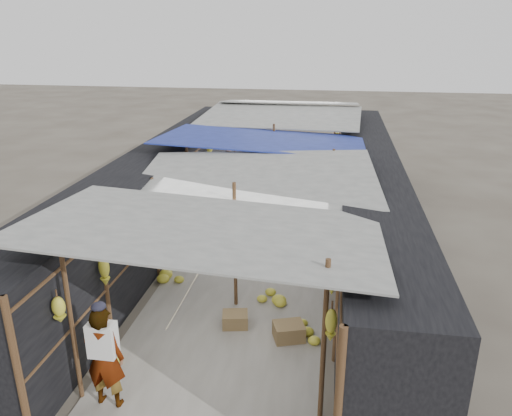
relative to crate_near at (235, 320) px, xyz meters
The scene contains 14 objects.
ground 2.24m from the crate_near, 93.54° to the right, with size 80.00×80.00×0.00m, color #6B6356.
aisle_slab 4.27m from the crate_near, 91.85° to the left, with size 3.60×16.00×0.02m, color #9E998E.
stall_left 5.22m from the crate_near, 123.62° to the left, with size 1.40×15.00×2.30m, color black.
stall_right 5.08m from the crate_near, 59.02° to the left, with size 1.40×15.00×2.30m, color black.
crate_near is the anchor object (origin of this frame).
crate_mid 1.06m from the crate_near, 13.89° to the right, with size 0.53×0.42×0.32m, color olive.
crate_back 7.60m from the crate_near, 100.57° to the left, with size 0.41×0.34×0.26m, color olive.
black_basin 6.32m from the crate_near, 82.13° to the left, with size 0.56×0.56×0.17m, color black.
vendor_elderly 2.80m from the crate_near, 122.43° to the right, with size 0.60×0.40×1.65m, color silver.
shopper_blue 5.09m from the crate_near, 94.08° to the left, with size 0.84×0.66×1.74m, color navy.
vendor_seated 5.79m from the crate_near, 82.65° to the left, with size 0.58×0.33×0.90m, color #4E4743.
market_canopy 5.13m from the crate_near, 91.41° to the left, with size 5.62×15.20×2.77m.
hanging_bananas 4.60m from the crate_near, 91.25° to the left, with size 3.96×13.85×0.82m.
floor_bananas 3.03m from the crate_near, 92.74° to the left, with size 3.75×10.22×0.36m.
Camera 1 is at (1.79, -5.67, 5.31)m, focal length 35.00 mm.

